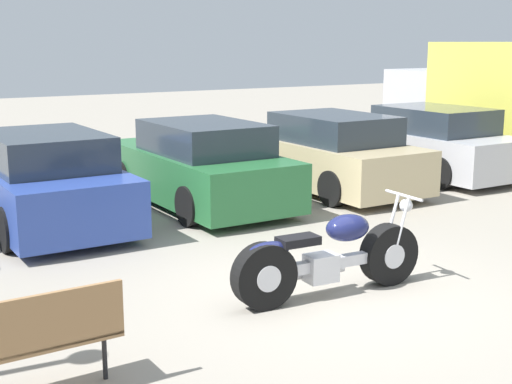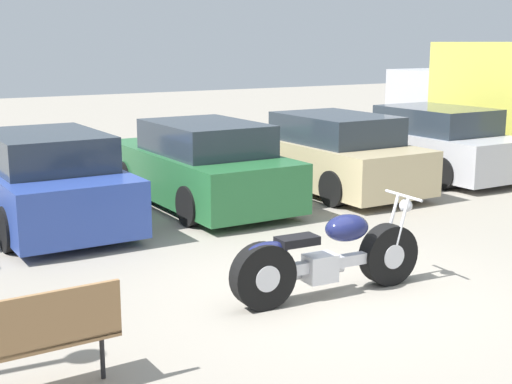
% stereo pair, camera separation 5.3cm
% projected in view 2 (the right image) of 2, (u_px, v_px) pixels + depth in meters
% --- Properties ---
extents(ground_plane, '(60.00, 60.00, 0.00)m').
position_uv_depth(ground_plane, '(336.00, 295.00, 7.78)').
color(ground_plane, gray).
extents(motorcycle, '(2.32, 0.62, 1.03)m').
position_uv_depth(motorcycle, '(327.00, 258.00, 7.67)').
color(motorcycle, black).
rests_on(motorcycle, ground_plane).
extents(parked_car_blue, '(1.81, 4.17, 1.41)m').
position_uv_depth(parked_car_blue, '(44.00, 181.00, 10.68)').
color(parked_car_blue, '#2D479E').
rests_on(parked_car_blue, ground_plane).
extents(parked_car_green, '(1.81, 4.17, 1.41)m').
position_uv_depth(parked_car_green, '(200.00, 166.00, 11.99)').
color(parked_car_green, '#286B38').
rests_on(parked_car_green, ground_plane).
extents(parked_car_champagne, '(1.81, 4.17, 1.41)m').
position_uv_depth(parked_car_champagne, '(329.00, 154.00, 13.23)').
color(parked_car_champagne, '#C6B284').
rests_on(parked_car_champagne, ground_plane).
extents(parked_car_silver, '(1.81, 4.17, 1.41)m').
position_uv_depth(parked_car_silver, '(429.00, 144.00, 14.61)').
color(parked_car_silver, '#BCBCC1').
rests_on(parked_car_silver, ground_plane).
extents(park_bench, '(1.41, 0.43, 0.89)m').
position_uv_depth(park_bench, '(28.00, 335.00, 5.36)').
color(park_bench, '#997047').
rests_on(park_bench, ground_plane).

